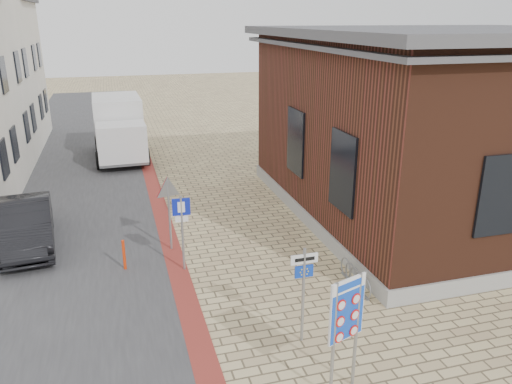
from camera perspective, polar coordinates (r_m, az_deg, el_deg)
ground at (r=11.89m, az=4.20°, el=-17.56°), size 120.00×120.00×0.00m
road_strip at (r=25.01m, az=-20.12°, el=1.54°), size 7.00×60.00×0.02m
curb_strip at (r=20.23m, az=-10.99°, el=-1.67°), size 0.60×40.00×0.02m
brick_building at (r=20.49m, az=21.80°, el=7.68°), size 13.00×13.00×6.80m
bike_rack at (r=14.38m, az=11.26°, el=-9.61°), size 0.08×1.80×0.60m
sedan at (r=17.94m, az=-24.82°, el=-3.37°), size 2.11×4.76×1.52m
box_truck at (r=27.62m, az=-15.39°, el=7.11°), size 2.72×6.10×3.16m
border_sign at (r=9.90m, az=10.33°, el=-13.37°), size 0.84×0.33×2.56m
essen_sign at (r=11.38m, az=5.46°, el=-10.08°), size 0.64×0.07×2.36m
parking_sign at (r=14.58m, az=-8.47°, el=-3.27°), size 0.52×0.07×2.34m
yield_sign at (r=15.86m, az=-9.99°, el=-0.41°), size 0.86×0.25×2.44m
bollard at (r=15.40m, az=-14.85°, el=-6.98°), size 0.10×0.10×0.96m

